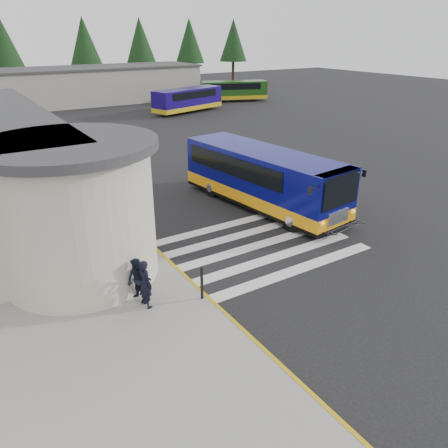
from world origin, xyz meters
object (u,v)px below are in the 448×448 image
pedestrian_b (137,281)px  bollard (202,283)px  pedestrian_a (146,284)px  far_bus_b (234,90)px  far_bus_a (188,99)px  transit_bus (263,180)px

pedestrian_b → bollard: bearing=45.4°
pedestrian_a → far_bus_b: bearing=-42.8°
pedestrian_a → far_bus_a: 36.99m
bollard → far_bus_b: size_ratio=0.14×
pedestrian_a → far_bus_a: (18.50, 32.03, 0.44)m
transit_bus → far_bus_a: transit_bus is taller
transit_bus → far_bus_a: bearing=62.7°
transit_bus → bollard: transit_bus is taller
far_bus_a → far_bus_b: bearing=-80.7°
pedestrian_b → far_bus_a: bearing=133.0°
far_bus_b → pedestrian_a: bearing=163.0°
far_bus_a → transit_bus: bearing=143.2°
pedestrian_a → transit_bus: bearing=-64.0°
pedestrian_b → far_bus_b: bearing=126.1°
far_bus_b → far_bus_a: bearing=135.6°
pedestrian_a → pedestrian_b: 0.41m
far_bus_a → pedestrian_a: bearing=133.7°
transit_bus → pedestrian_b: (-8.63, -4.92, -0.45)m
pedestrian_b → far_bus_a: (18.61, 31.65, 0.50)m
transit_bus → pedestrian_b: transit_bus is taller
pedestrian_a → far_bus_a: bearing=-35.9°
bollard → far_bus_b: (25.55, 36.79, 0.63)m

